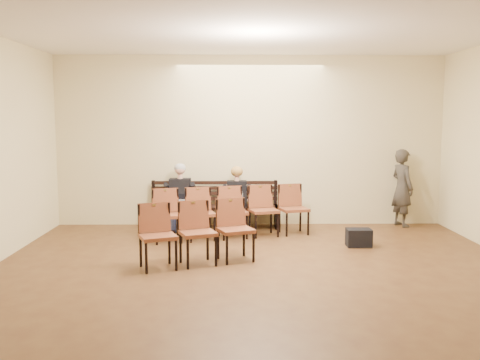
% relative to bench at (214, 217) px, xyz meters
% --- Properties ---
extents(ground, '(10.00, 10.00, 0.00)m').
position_rel_bench_xyz_m(ground, '(0.73, -4.65, -0.23)').
color(ground, brown).
rests_on(ground, ground).
extents(room_walls, '(8.02, 10.01, 3.51)m').
position_rel_bench_xyz_m(room_walls, '(0.73, -3.86, 2.31)').
color(room_walls, beige).
rests_on(room_walls, ground).
extents(bench, '(2.60, 0.90, 0.45)m').
position_rel_bench_xyz_m(bench, '(0.00, 0.00, 0.00)').
color(bench, black).
rests_on(bench, ground).
extents(seated_man, '(0.53, 0.74, 1.28)m').
position_rel_bench_xyz_m(seated_man, '(-0.69, -0.12, 0.42)').
color(seated_man, black).
rests_on(seated_man, ground).
extents(seated_woman, '(0.49, 0.68, 1.13)m').
position_rel_bench_xyz_m(seated_woman, '(0.46, -0.12, 0.34)').
color(seated_woman, black).
rests_on(seated_woman, ground).
extents(laptop, '(0.36, 0.30, 0.24)m').
position_rel_bench_xyz_m(laptop, '(-0.72, -0.28, 0.35)').
color(laptop, silver).
rests_on(laptop, bench).
extents(water_bottle, '(0.07, 0.07, 0.23)m').
position_rel_bench_xyz_m(water_bottle, '(0.54, -0.42, 0.34)').
color(water_bottle, silver).
rests_on(water_bottle, bench).
extents(bag, '(0.42, 0.29, 0.31)m').
position_rel_bench_xyz_m(bag, '(2.56, -1.65, -0.07)').
color(bag, black).
rests_on(bag, ground).
extents(passerby, '(0.64, 0.78, 1.84)m').
position_rel_bench_xyz_m(passerby, '(3.86, 0.10, 0.69)').
color(passerby, '#36322C').
rests_on(passerby, ground).
extents(chair_row_front, '(2.98, 1.26, 0.96)m').
position_rel_bench_xyz_m(chair_row_front, '(0.37, -0.92, 0.25)').
color(chair_row_front, brown).
rests_on(chair_row_front, ground).
extents(chair_row_back, '(1.82, 1.12, 0.97)m').
position_rel_bench_xyz_m(chair_row_back, '(-0.17, -2.75, 0.26)').
color(chair_row_back, brown).
rests_on(chair_row_back, ground).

